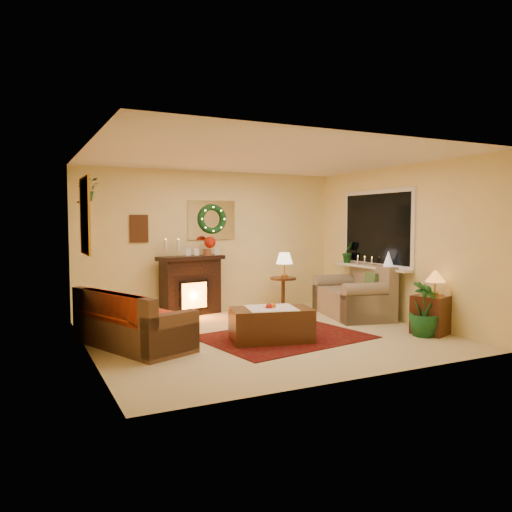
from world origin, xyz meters
name	(u,v)px	position (x,y,z in m)	size (l,w,h in m)	color
floor	(266,335)	(0.00, 0.00, 0.00)	(5.00, 5.00, 0.00)	beige
ceiling	(267,157)	(0.00, 0.00, 2.60)	(5.00, 5.00, 0.00)	white
wall_back	(211,242)	(0.00, 2.25, 1.30)	(5.00, 5.00, 0.00)	#EFD88C
wall_front	(364,257)	(0.00, -2.25, 1.30)	(5.00, 5.00, 0.00)	#EFD88C
wall_left	(87,252)	(-2.50, 0.00, 1.30)	(4.50, 4.50, 0.00)	#EFD88C
wall_right	(399,244)	(2.50, 0.00, 1.30)	(4.50, 4.50, 0.00)	#EFD88C
area_rug	(285,337)	(0.18, -0.23, 0.01)	(2.27, 1.70, 0.01)	#601311
sofa	(133,315)	(-1.91, 0.19, 0.43)	(0.78, 1.78, 0.76)	#3D2717
red_throw	(126,311)	(-1.97, 0.37, 0.46)	(0.81, 1.32, 0.02)	#CC452B
fireplace	(191,284)	(-0.48, 2.04, 0.55)	(1.08, 0.34, 0.99)	black
poinsettia	(210,242)	(-0.12, 1.99, 1.30)	(0.21, 0.21, 0.21)	#AC1807
mantel_candle_a	(166,245)	(-0.93, 2.05, 1.26)	(0.06, 0.06, 0.19)	#F6ECCD
mantel_candle_b	(178,245)	(-0.71, 2.00, 1.26)	(0.06, 0.06, 0.19)	white
mantel_mirror	(212,220)	(0.00, 2.23, 1.70)	(0.92, 0.02, 0.72)	white
wreath	(212,219)	(0.00, 2.19, 1.72)	(0.55, 0.55, 0.11)	#194719
wall_art	(139,229)	(-1.35, 2.23, 1.55)	(0.32, 0.03, 0.48)	#381E11
gold_mirror	(85,216)	(-2.48, 0.30, 1.75)	(0.03, 0.84, 1.00)	gold
hanging_plant	(88,201)	(-2.34, 1.05, 1.97)	(0.33, 0.28, 0.36)	#194719
loveseat	(352,292)	(2.06, 0.68, 0.42)	(0.92, 1.58, 0.92)	#9A7F66
window_frame	(377,229)	(2.48, 0.55, 1.55)	(0.03, 1.86, 1.36)	white
window_glass	(376,229)	(2.47, 0.55, 1.55)	(0.02, 1.70, 1.22)	black
window_sill	(372,267)	(2.38, 0.55, 0.87)	(0.22, 1.86, 0.04)	white
mini_tree	(388,259)	(2.36, 0.10, 1.04)	(0.18, 0.18, 0.28)	white
sill_plant	(348,253)	(2.38, 1.25, 1.08)	(0.29, 0.23, 0.53)	#195820
side_table_round	(283,294)	(1.18, 1.62, 0.33)	(0.49, 0.49, 0.63)	black
lamp_cream	(284,264)	(1.19, 1.59, 0.88)	(0.31, 0.31, 0.48)	beige
end_table_square	(431,316)	(2.26, -0.99, 0.27)	(0.47, 0.47, 0.58)	#4F2515
lamp_tiffany	(435,284)	(2.29, -1.03, 0.74)	(0.29, 0.29, 0.43)	#FFA023
coffee_table	(271,327)	(-0.12, -0.38, 0.21)	(1.11, 0.61, 0.47)	#4E281F
fruit_bowl	(271,309)	(-0.11, -0.36, 0.45)	(0.24, 0.24, 0.06)	silver
floor_palm	(424,306)	(2.04, -1.06, 0.45)	(1.34, 1.34, 2.39)	#22571A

